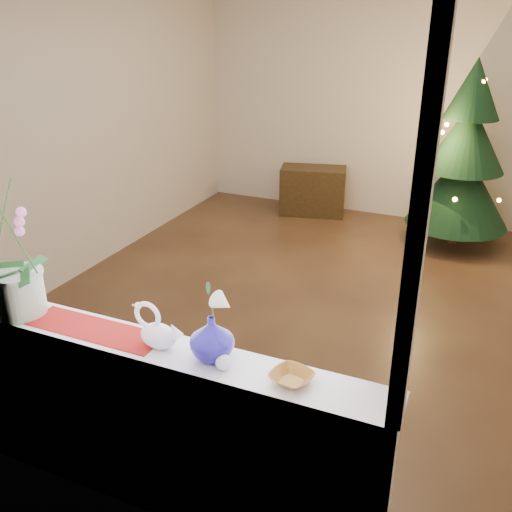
{
  "coord_description": "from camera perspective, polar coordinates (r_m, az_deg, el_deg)",
  "views": [
    {
      "loc": [
        1.29,
        -4.23,
        2.35
      ],
      "look_at": [
        0.04,
        -1.4,
        1.0
      ],
      "focal_mm": 40.0,
      "sensor_mm": 36.0,
      "label": 1
    }
  ],
  "objects": [
    {
      "name": "side_table",
      "position": [
        7.04,
        5.69,
        6.51
      ],
      "size": [
        0.84,
        0.56,
        0.58
      ],
      "primitive_type": "cube",
      "rotation": [
        0.0,
        0.0,
        0.24
      ],
      "color": "black",
      "rests_on": "ground"
    },
    {
      "name": "blue_vase",
      "position": [
        2.52,
        -4.46,
        -7.87
      ],
      "size": [
        0.26,
        0.26,
        0.24
      ],
      "primitive_type": "imported",
      "rotation": [
        0.0,
        0.0,
        0.17
      ],
      "color": "navy",
      "rests_on": "windowsill"
    },
    {
      "name": "wall_left",
      "position": [
        5.61,
        -16.24,
        12.45
      ],
      "size": [
        0.1,
        5.0,
        2.7
      ],
      "primitive_type": "cube",
      "color": "beige",
      "rests_on": "ground"
    },
    {
      "name": "ground",
      "position": [
        5.01,
        6.05,
        -4.49
      ],
      "size": [
        5.0,
        5.0,
        0.0
      ],
      "primitive_type": "plane",
      "color": "#352016",
      "rests_on": "ground"
    },
    {
      "name": "wall_front",
      "position": [
        2.38,
        -11.75,
        -1.75
      ],
      "size": [
        4.5,
        0.1,
        2.7
      ],
      "primitive_type": "cube",
      "color": "beige",
      "rests_on": "ground"
    },
    {
      "name": "runner",
      "position": [
        2.88,
        -15.83,
        -7.07
      ],
      "size": [
        0.7,
        0.2,
        0.01
      ],
      "primitive_type": "cube",
      "color": "maroon",
      "rests_on": "windowsill"
    },
    {
      "name": "window_frame",
      "position": [
        2.28,
        -12.05,
        6.52
      ],
      "size": [
        2.22,
        0.06,
        1.6
      ],
      "primitive_type": null,
      "color": "white",
      "rests_on": "windowsill"
    },
    {
      "name": "amber_dish",
      "position": [
        2.42,
        3.56,
        -12.11
      ],
      "size": [
        0.18,
        0.18,
        0.04
      ],
      "primitive_type": "imported",
      "rotation": [
        0.0,
        0.0,
        -0.25
      ],
      "color": "#8F5B1E",
      "rests_on": "windowsill"
    },
    {
      "name": "window_apron",
      "position": [
        2.91,
        -9.75,
        -17.85
      ],
      "size": [
        2.2,
        0.08,
        0.88
      ],
      "primitive_type": "cube",
      "color": "white",
      "rests_on": "ground"
    },
    {
      "name": "wall_back",
      "position": [
        6.93,
        13.27,
        14.74
      ],
      "size": [
        4.5,
        0.1,
        2.7
      ],
      "primitive_type": "cube",
      "color": "beige",
      "rests_on": "ground"
    },
    {
      "name": "swan",
      "position": [
        2.63,
        -9.8,
        -7.01
      ],
      "size": [
        0.26,
        0.15,
        0.21
      ],
      "primitive_type": null,
      "rotation": [
        0.0,
        0.0,
        0.17
      ],
      "color": "white",
      "rests_on": "windowsill"
    },
    {
      "name": "windowsill",
      "position": [
        2.69,
        -9.37,
        -9.35
      ],
      "size": [
        2.2,
        0.26,
        0.04
      ],
      "primitive_type": "cube",
      "color": "white",
      "rests_on": "window_apron"
    },
    {
      "name": "xmas_tree",
      "position": [
        6.27,
        20.14,
        9.41
      ],
      "size": [
        1.36,
        1.36,
        1.92
      ],
      "primitive_type": null,
      "rotation": [
        0.0,
        0.0,
        0.37
      ],
      "color": "black",
      "rests_on": "ground"
    },
    {
      "name": "orchid_pot",
      "position": [
        2.99,
        -23.35,
        1.13
      ],
      "size": [
        0.32,
        0.32,
        0.77
      ],
      "primitive_type": null,
      "rotation": [
        0.0,
        0.0,
        -0.26
      ],
      "color": "silver",
      "rests_on": "windowsill"
    },
    {
      "name": "lily",
      "position": [
        2.42,
        -4.61,
        -3.67
      ],
      "size": [
        0.13,
        0.07,
        0.18
      ],
      "primitive_type": null,
      "color": "silver",
      "rests_on": "blue_vase"
    },
    {
      "name": "paperweight",
      "position": [
        2.48,
        -3.28,
        -10.58
      ],
      "size": [
        0.08,
        0.08,
        0.07
      ],
      "primitive_type": "sphere",
      "rotation": [
        0.0,
        0.0,
        -0.15
      ],
      "color": "silver",
      "rests_on": "windowsill"
    }
  ]
}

